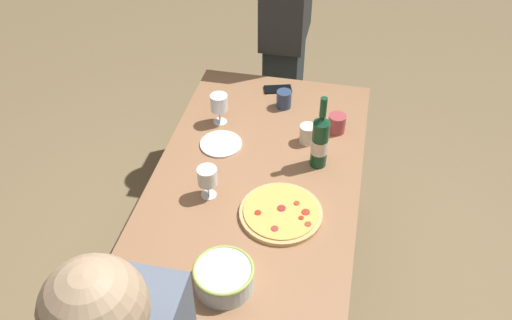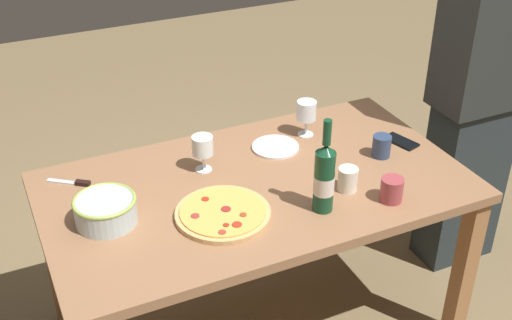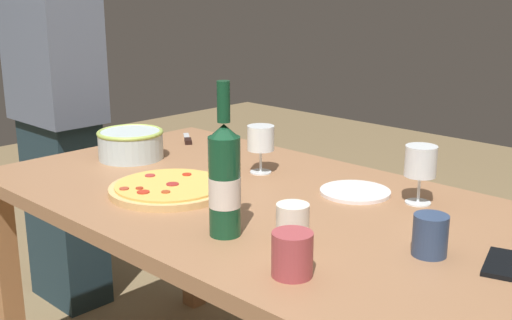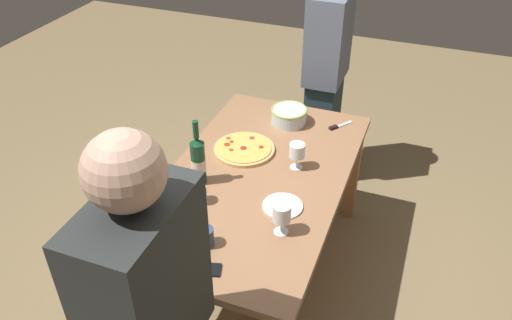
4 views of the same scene
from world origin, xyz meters
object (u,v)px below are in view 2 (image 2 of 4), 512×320
at_px(wine_glass_near_pizza, 203,146).
at_px(dining_table, 256,203).
at_px(pizza_knife, 74,183).
at_px(cell_phone, 401,141).
at_px(wine_bottle, 324,177).
at_px(person_host, 479,98).
at_px(wine_glass_by_bottle, 306,111).
at_px(pizza, 223,213).
at_px(cup_amber, 381,146).
at_px(side_plate, 275,147).
at_px(serving_bowl, 105,209).
at_px(cup_ceramic, 348,179).
at_px(cup_spare, 392,190).

bearing_deg(wine_glass_near_pizza, dining_table, -49.69).
distance_m(dining_table, pizza_knife, 0.69).
xyz_separation_m(dining_table, cell_phone, (0.68, 0.03, 0.10)).
height_order(wine_bottle, person_host, person_host).
xyz_separation_m(wine_glass_by_bottle, cell_phone, (0.33, -0.23, -0.11)).
bearing_deg(pizza, wine_glass_near_pizza, 81.28).
distance_m(pizza, cup_amber, 0.75).
xyz_separation_m(side_plate, pizza_knife, (-0.81, 0.08, 0.00)).
bearing_deg(pizza_knife, side_plate, -5.48).
relative_size(wine_glass_by_bottle, pizza_knife, 1.04).
height_order(wine_glass_near_pizza, pizza_knife, wine_glass_near_pizza).
bearing_deg(pizza, serving_bowl, 159.79).
bearing_deg(wine_glass_by_bottle, side_plate, -163.89).
bearing_deg(dining_table, wine_glass_by_bottle, 35.90).
height_order(cup_amber, pizza_knife, cup_amber).
relative_size(dining_table, pizza_knife, 10.59).
relative_size(dining_table, cup_ceramic, 17.44).
bearing_deg(wine_bottle, dining_table, 119.78).
distance_m(serving_bowl, wine_bottle, 0.76).
bearing_deg(cell_phone, cup_ceramic, -168.54).
xyz_separation_m(cup_ceramic, cell_phone, (0.39, 0.21, -0.04)).
distance_m(serving_bowl, person_host, 1.68).
height_order(pizza_knife, person_host, person_host).
bearing_deg(wine_bottle, side_plate, 85.13).
height_order(wine_glass_near_pizza, cup_amber, wine_glass_near_pizza).
bearing_deg(serving_bowl, cup_spare, -17.38).
distance_m(dining_table, wine_bottle, 0.37).
bearing_deg(pizza, pizza_knife, 135.24).
bearing_deg(cup_ceramic, wine_glass_by_bottle, 81.96).
bearing_deg(serving_bowl, pizza, -20.21).
bearing_deg(wine_glass_near_pizza, cell_phone, -10.02).
relative_size(serving_bowl, side_plate, 1.12).
relative_size(wine_bottle, cup_amber, 3.97).
xyz_separation_m(wine_bottle, wine_glass_near_pizza, (-0.29, 0.42, -0.03)).
distance_m(wine_glass_by_bottle, side_plate, 0.20).
bearing_deg(pizza_knife, person_host, -7.32).
distance_m(cup_ceramic, side_plate, 0.40).
bearing_deg(pizza_knife, dining_table, -24.36).
bearing_deg(wine_glass_by_bottle, dining_table, -144.10).
bearing_deg(cup_spare, cup_ceramic, 130.63).
height_order(pizza, side_plate, pizza).
bearing_deg(person_host, wine_glass_by_bottle, -17.45).
distance_m(serving_bowl, cup_amber, 1.12).
bearing_deg(pizza, cell_phone, 10.98).
bearing_deg(serving_bowl, wine_glass_near_pizza, 22.60).
bearing_deg(person_host, pizza_knife, -10.44).
bearing_deg(wine_glass_near_pizza, serving_bowl, -157.40).
distance_m(wine_glass_by_bottle, cup_spare, 0.57).
bearing_deg(cell_phone, wine_glass_near_pizza, 153.41).
xyz_separation_m(wine_bottle, cup_amber, (0.40, 0.22, -0.09)).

